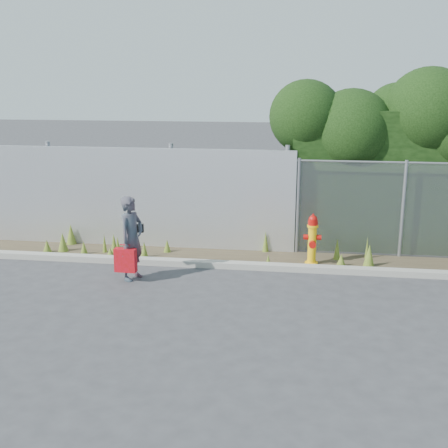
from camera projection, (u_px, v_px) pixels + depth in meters
ground at (230, 303)px, 9.38m from camera, size 80.00×80.00×0.00m
curb at (242, 265)px, 11.09m from camera, size 16.00×0.22×0.12m
weed_strip at (245, 253)px, 11.66m from camera, size 16.00×1.32×0.51m
corrugated_fence at (103, 197)px, 12.43m from camera, size 8.50×0.21×2.30m
fire_hydrant at (312, 240)px, 11.20m from camera, size 0.35×0.32×1.05m
woman at (132, 238)px, 10.35m from camera, size 0.56×0.67×1.58m
red_tote_bag at (126, 260)px, 10.27m from camera, size 0.40×0.15×0.52m
black_shoulder_bag at (138, 228)px, 10.55m from camera, size 0.21×0.09×0.16m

